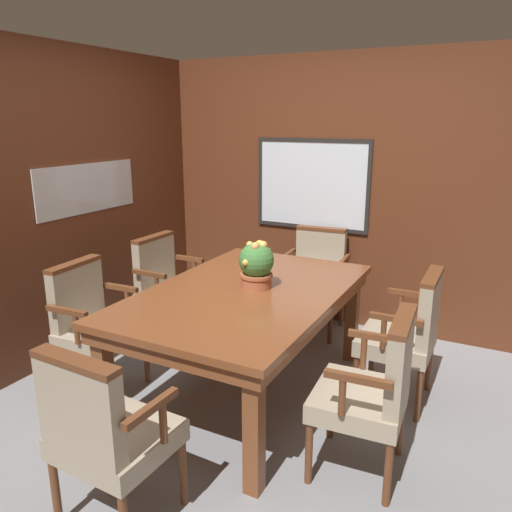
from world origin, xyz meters
The scene contains 11 objects.
ground_plane centered at (0.00, 0.00, 0.00)m, with size 14.00×14.00×0.00m, color gray.
wall_back centered at (0.00, 1.87, 1.23)m, with size 7.20×0.08×2.45m.
wall_left centered at (-1.65, 0.00, 1.23)m, with size 0.08×7.20×2.45m.
dining_table centered at (-0.03, 0.29, 0.68)m, with size 1.22×1.90×0.78m.
chair_left_near centered at (-1.02, -0.15, 0.52)m, with size 0.50×0.57×0.93m.
chair_left_far centered at (-1.04, 0.74, 0.52)m, with size 0.48×0.56×0.93m.
chair_head_near centered at (-0.03, -1.06, 0.52)m, with size 0.56×0.49×0.93m.
chair_right_far centered at (0.98, 0.70, 0.52)m, with size 0.48×0.55×0.93m.
chair_right_near centered at (0.96, -0.13, 0.52)m, with size 0.51×0.57×0.93m.
chair_head_far centered at (-0.01, 1.59, 0.52)m, with size 0.57×0.51×0.93m.
potted_plant centered at (0.01, 0.37, 0.94)m, with size 0.24×0.25×0.33m.
Camera 1 is at (1.49, -2.51, 1.89)m, focal length 35.00 mm.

